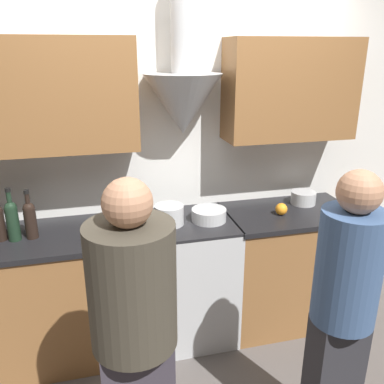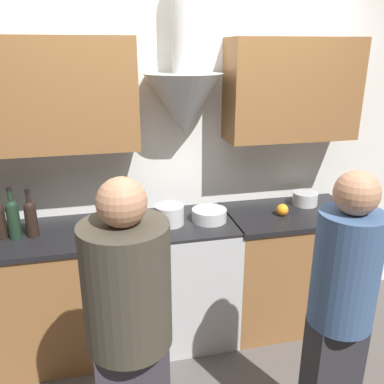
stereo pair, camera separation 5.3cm
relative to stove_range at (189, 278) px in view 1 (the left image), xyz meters
The scene contains 13 objects.
ground_plane 0.57m from the stove_range, 90.00° to the right, with size 12.00×12.00×0.00m, color #4C4744.
wall_back 1.03m from the stove_range, 105.42° to the left, with size 8.40×0.53×2.60m.
counter_left 1.00m from the stove_range, behind, with size 1.40×0.62×0.93m.
counter_right 0.78m from the stove_range, ahead, with size 0.96×0.62×0.93m.
stove_range is the anchor object (origin of this frame).
wine_bottle_5 1.29m from the stove_range, behind, with size 0.08×0.08×0.35m.
wine_bottle_6 1.19m from the stove_range, behind, with size 0.08×0.08×0.32m.
stock_pot 0.55m from the stove_range, behind, with size 0.20×0.20×0.14m.
mixing_bowl 0.52m from the stove_range, 11.47° to the right, with size 0.24×0.24×0.09m.
orange_fruit 0.85m from the stove_range, ahead, with size 0.09×0.09×0.09m.
saucepan 1.08m from the stove_range, ahead, with size 0.19×0.19×0.10m.
person_foreground_left 1.27m from the stove_range, 114.85° to the right, with size 0.37×0.37×1.62m.
person_foreground_right 1.29m from the stove_range, 65.59° to the right, with size 0.31×0.31×1.58m.
Camera 1 is at (-0.62, -2.23, 2.08)m, focal length 38.00 mm.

